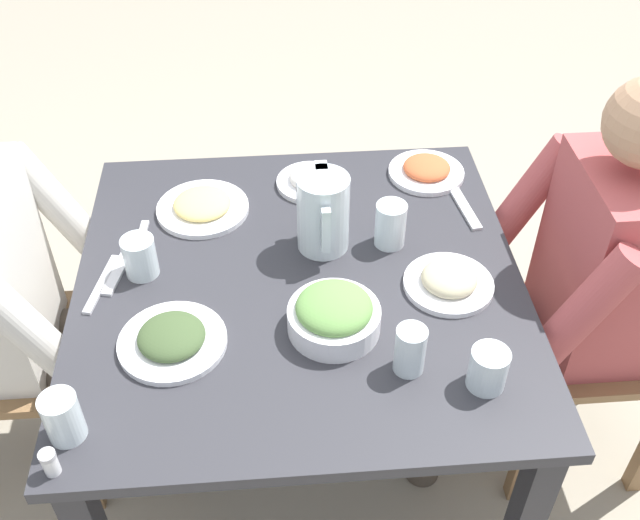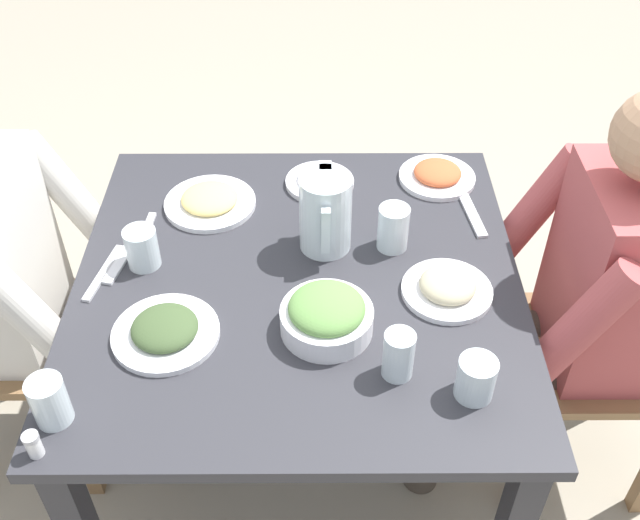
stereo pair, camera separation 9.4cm
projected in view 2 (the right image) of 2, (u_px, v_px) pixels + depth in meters
ground_plane at (303, 460)px, 2.14m from camera, size 8.00×8.00×0.00m
dining_table at (299, 311)px, 1.73m from camera, size 1.00×1.00×0.72m
chair_far at (633, 338)px, 1.83m from camera, size 0.40×0.40×0.88m
diner_near at (41, 279)px, 1.77m from camera, size 0.48×0.53×1.17m
diner_far at (564, 295)px, 1.73m from camera, size 0.48×0.53×1.17m
water_pitcher at (325, 213)px, 1.68m from camera, size 0.16×0.12×0.19m
salad_bowl at (327, 315)px, 1.52m from camera, size 0.19×0.19×0.09m
plate_beans at (447, 287)px, 1.61m from camera, size 0.20×0.20×0.05m
plate_dolmas at (165, 330)px, 1.52m from camera, size 0.22×0.22×0.05m
plate_fries at (210, 201)px, 1.85m from camera, size 0.23×0.23×0.04m
plate_yoghurt at (320, 179)px, 1.91m from camera, size 0.18×0.18×0.05m
plate_rice_curry at (437, 175)px, 1.93m from camera, size 0.20×0.20×0.04m
water_glass_far_left at (393, 228)px, 1.70m from camera, size 0.07×0.07×0.11m
water_glass_near_right at (49, 401)px, 1.34m from camera, size 0.07×0.07×0.10m
water_glass_near_left at (142, 248)px, 1.66m from camera, size 0.07×0.07×0.10m
water_glass_far_right at (398, 355)px, 1.42m from camera, size 0.06×0.06×0.11m
water_glass_by_pitcher at (476, 378)px, 1.39m from camera, size 0.07×0.07×0.09m
salt_shaker at (33, 444)px, 1.30m from camera, size 0.03×0.03×0.05m
fork_near at (472, 215)px, 1.82m from camera, size 0.17×0.05×0.01m
knife_near at (104, 273)px, 1.67m from camera, size 0.18×0.06×0.01m
fork_far at (122, 259)px, 1.70m from camera, size 0.17×0.06×0.01m
knife_far at (143, 238)px, 1.76m from camera, size 0.19×0.03×0.01m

